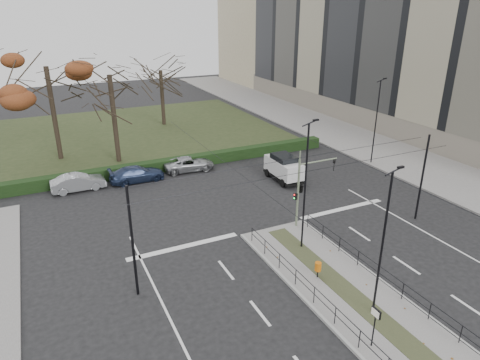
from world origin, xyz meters
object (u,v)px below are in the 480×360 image
(traffic_light, at_px, (302,187))
(info_panel, at_px, (375,317))
(white_van, at_px, (284,167))
(rust_tree, at_px, (46,66))
(litter_bin, at_px, (318,267))
(bare_tree_near, at_px, (110,82))
(streetlamp_median_far, at_px, (305,186))
(streetlamp_sidewalk, at_px, (376,121))
(parked_car_second, at_px, (78,182))
(bare_tree_center, at_px, (161,74))
(parked_car_fourth, at_px, (189,164))
(streetlamp_median_near, at_px, (383,244))
(parked_car_third, at_px, (137,174))

(traffic_light, xyz_separation_m, info_panel, (-3.24, -10.55, -1.20))
(white_van, bearing_deg, rust_tree, 140.09)
(litter_bin, distance_m, bare_tree_near, 25.16)
(streetlamp_median_far, xyz_separation_m, white_van, (4.71, 9.95, -2.96))
(streetlamp_sidewalk, relative_size, parked_car_second, 1.86)
(bare_tree_center, bearing_deg, info_panel, -93.76)
(litter_bin, distance_m, streetlamp_sidewalk, 20.16)
(traffic_light, height_order, parked_car_fourth, traffic_light)
(parked_car_second, bearing_deg, streetlamp_median_far, -144.92)
(streetlamp_median_near, distance_m, bare_tree_near, 28.03)
(parked_car_second, bearing_deg, bare_tree_near, -38.83)
(parked_car_fourth, distance_m, bare_tree_center, 17.32)
(info_panel, bearing_deg, parked_car_third, 101.26)
(streetlamp_median_near, xyz_separation_m, parked_car_fourth, (-1.43, 22.05, -3.24))
(streetlamp_median_far, height_order, parked_car_second, streetlamp_median_far)
(litter_bin, distance_m, parked_car_second, 20.74)
(streetlamp_sidewalk, relative_size, rust_tree, 0.68)
(streetlamp_median_near, bearing_deg, rust_tree, 110.84)
(streetlamp_median_far, xyz_separation_m, parked_car_third, (-6.44, 15.00, -3.46))
(parked_car_fourth, xyz_separation_m, white_van, (6.38, -5.61, 0.54))
(parked_car_second, bearing_deg, parked_car_third, -92.60)
(parked_car_third, distance_m, bare_tree_near, 8.77)
(parked_car_second, relative_size, rust_tree, 0.37)
(rust_tree, xyz_separation_m, bare_tree_center, (12.52, 8.10, -2.53))
(litter_bin, height_order, streetlamp_sidewalk, streetlamp_sidewalk)
(info_panel, bearing_deg, parked_car_second, 111.64)
(streetlamp_sidewalk, xyz_separation_m, parked_car_fourth, (-15.83, 5.69, -3.43))
(white_van, distance_m, rust_tree, 22.71)
(litter_bin, relative_size, bare_tree_near, 0.09)
(streetlamp_sidewalk, bearing_deg, streetlamp_median_near, -131.38)
(traffic_light, height_order, bare_tree_near, bare_tree_near)
(bare_tree_center, relative_size, bare_tree_near, 0.82)
(streetlamp_median_far, height_order, streetlamp_sidewalk, streetlamp_median_far)
(traffic_light, distance_m, white_van, 8.41)
(streetlamp_sidewalk, height_order, parked_car_second, streetlamp_sidewalk)
(white_van, bearing_deg, traffic_light, -113.55)
(info_panel, xyz_separation_m, parked_car_second, (-9.23, 23.27, -0.96))
(streetlamp_median_far, height_order, bare_tree_center, bare_tree_center)
(litter_bin, height_order, streetlamp_median_near, streetlamp_median_near)
(streetlamp_sidewalk, bearing_deg, parked_car_second, 168.24)
(traffic_light, relative_size, bare_tree_center, 0.54)
(parked_car_second, xyz_separation_m, bare_tree_center, (11.85, 16.68, 5.45))
(parked_car_fourth, bearing_deg, parked_car_second, 97.58)
(parked_car_third, bearing_deg, parked_car_second, 87.20)
(bare_tree_center, bearing_deg, parked_car_second, -125.40)
(rust_tree, bearing_deg, white_van, -39.91)
(parked_car_fourth, height_order, bare_tree_near, bare_tree_near)
(parked_car_fourth, distance_m, rust_tree, 15.24)
(rust_tree, bearing_deg, bare_tree_center, 32.89)
(info_panel, height_order, parked_car_second, info_panel)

